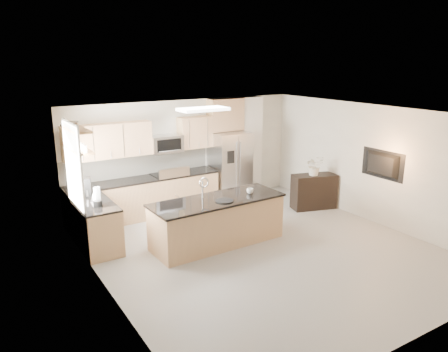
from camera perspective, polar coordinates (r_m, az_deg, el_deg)
floor at (r=8.52m, az=5.20°, el=-9.60°), size 6.50×6.50×0.00m
ceiling at (r=7.80m, az=5.65°, el=8.02°), size 6.00×6.50×0.02m
wall_back at (r=10.75m, az=-5.08°, el=2.97°), size 6.00×0.02×2.60m
wall_front at (r=5.97m, az=24.76°, el=-8.58°), size 6.00×0.02×2.60m
wall_left at (r=6.77m, az=-15.39°, el=-4.92°), size 0.02×6.50×2.60m
wall_right at (r=10.11m, az=19.12°, el=1.40°), size 0.02×6.50×2.60m
back_counter at (r=10.20m, az=-10.31°, el=-2.70°), size 3.55×0.66×1.44m
left_counter at (r=8.81m, az=-16.49°, el=-6.08°), size 0.66×1.50×0.92m
range at (r=10.42m, az=-7.10°, el=-2.18°), size 0.76×0.64×1.14m
upper_cabinets at (r=9.99m, az=-11.42°, el=4.87°), size 3.50×0.33×0.75m
microwave at (r=10.25m, az=-7.60°, el=4.18°), size 0.76×0.40×0.40m
refrigerator at (r=11.03m, az=0.77°, el=1.17°), size 0.92×0.78×1.78m
partition_column at (r=11.54m, az=3.36°, el=3.85°), size 0.60×0.30×2.60m
window at (r=8.40m, az=-19.07°, el=1.18°), size 0.04×1.15×1.65m
shelf_lower at (r=8.46m, az=-18.56°, el=3.40°), size 0.30×1.20×0.04m
shelf_upper at (r=8.40m, az=-18.77°, el=5.87°), size 0.30×1.20×0.04m
ceiling_fixture at (r=8.92m, az=-2.74°, el=8.71°), size 1.00×0.50×0.06m
island at (r=8.61m, az=-0.88°, el=-5.92°), size 2.69×1.03×1.35m
credenza at (r=10.83m, az=11.65°, el=-1.99°), size 1.14×0.72×0.84m
cup at (r=8.79m, az=3.41°, el=-1.96°), size 0.16×0.16×0.11m
platter at (r=8.32m, az=0.05°, el=-3.25°), size 0.36×0.36×0.02m
blender at (r=8.33m, az=-16.22°, el=-2.79°), size 0.16×0.16×0.37m
kettle at (r=8.67m, az=-16.50°, el=-2.42°), size 0.21×0.21×0.26m
coffee_maker at (r=8.97m, az=-17.60°, el=-1.47°), size 0.26×0.29×0.38m
bowl at (r=8.74m, az=-19.36°, el=6.55°), size 0.39×0.39×0.08m
flower_vase at (r=10.58m, az=11.77°, el=1.98°), size 0.77×0.71×0.72m
television at (r=9.91m, az=19.70°, el=1.38°), size 0.14×1.08×0.62m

